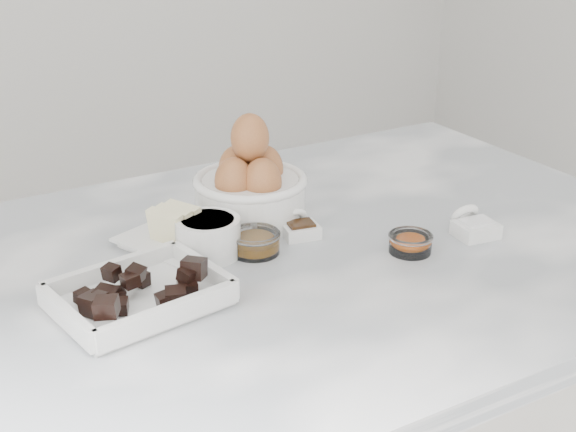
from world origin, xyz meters
The scene contains 9 objects.
marble_slab centered at (0.00, 0.00, 0.92)m, with size 1.20×0.80×0.04m, color white.
chocolate_dish centered at (-0.24, -0.04, 0.96)m, with size 0.23×0.19×0.05m.
butter_plate centered at (-0.12, 0.10, 0.96)m, with size 0.20×0.20×0.06m.
sugar_ramekin centered at (-0.10, 0.05, 0.97)m, with size 0.09×0.09×0.06m.
egg_bowl centered at (0.01, 0.13, 1.00)m, with size 0.18×0.18×0.17m.
honey_bowl centered at (-0.04, 0.02, 0.96)m, with size 0.07×0.07×0.03m.
zest_bowl centered at (0.15, -0.09, 0.96)m, with size 0.06×0.06×0.03m.
vanilla_spoon centered at (0.04, 0.04, 0.95)m, with size 0.06×0.07×0.04m.
salt_spoon centered at (0.27, -0.09, 0.96)m, with size 0.07×0.08×0.05m.
Camera 1 is at (-0.52, -0.90, 1.45)m, focal length 50.00 mm.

